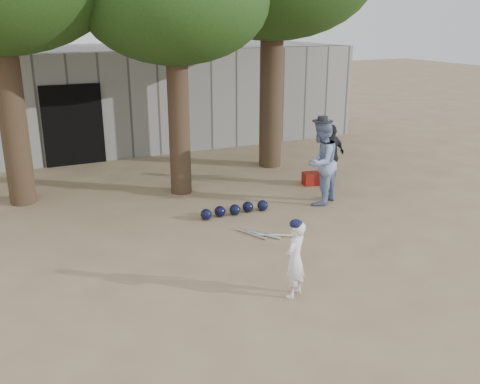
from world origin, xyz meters
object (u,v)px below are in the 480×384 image
red_bag (312,179)px  spectator_dark (331,155)px  boy_player (295,259)px  spectator_blue (321,162)px

red_bag → spectator_dark: bearing=-33.8°
boy_player → spectator_dark: (3.58, 4.30, 0.17)m
spectator_blue → red_bag: bearing=-147.7°
spectator_dark → red_bag: spectator_dark is taller
spectator_blue → spectator_dark: spectator_blue is taller
spectator_dark → boy_player: bearing=34.1°
spectator_dark → spectator_blue: bearing=29.8°
boy_player → red_bag: 5.59m
boy_player → spectator_blue: (2.61, 3.30, 0.35)m
boy_player → spectator_dark: 5.60m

